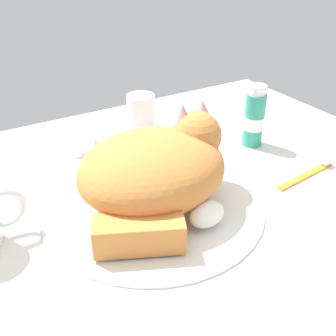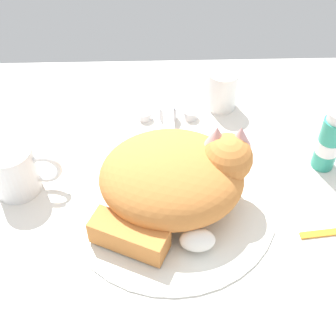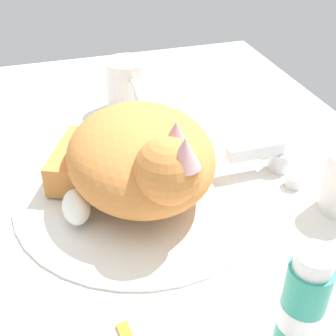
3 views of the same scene
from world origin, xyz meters
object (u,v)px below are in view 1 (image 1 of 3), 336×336
(faucet, at_px, (104,143))
(toothbrush, at_px, (309,173))
(toothpaste_bottle, at_px, (254,118))
(rinse_cup, at_px, (141,114))
(cat, at_px, (158,168))

(faucet, height_order, toothbrush, faucet)
(toothpaste_bottle, bearing_deg, faucet, 156.75)
(faucet, distance_m, toothbrush, 0.40)
(rinse_cup, bearing_deg, toothpaste_bottle, -44.94)
(rinse_cup, xyz_separation_m, toothbrush, (0.18, -0.32, -0.04))
(cat, distance_m, toothbrush, 0.29)
(toothpaste_bottle, relative_size, toothbrush, 0.87)
(toothpaste_bottle, xyz_separation_m, toothbrush, (0.01, -0.15, -0.05))
(cat, xyz_separation_m, toothbrush, (0.28, -0.06, -0.06))
(toothpaste_bottle, distance_m, toothbrush, 0.16)
(toothbrush, bearing_deg, toothpaste_bottle, 93.46)
(rinse_cup, distance_m, toothpaste_bottle, 0.24)
(faucet, xyz_separation_m, cat, (0.01, -0.21, 0.05))
(faucet, xyz_separation_m, rinse_cup, (0.11, 0.05, 0.02))
(faucet, relative_size, toothbrush, 0.82)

